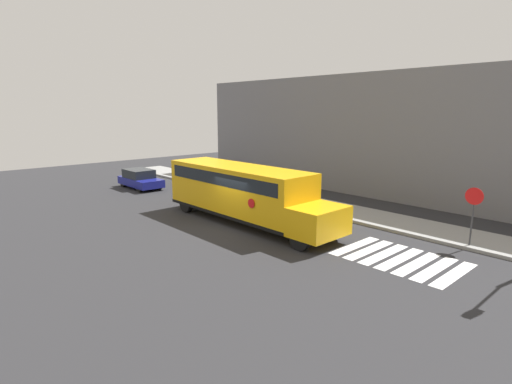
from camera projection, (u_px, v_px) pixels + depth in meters
The scene contains 7 objects.
ground_plane at pixel (237, 227), 20.19m from camera, with size 60.00×60.00×0.00m, color #28282B.
sidewalk_strip at pixel (318, 205), 24.48m from camera, with size 44.00×3.00×0.15m.
building_backdrop at pixel (379, 135), 27.96m from camera, with size 32.00×4.00×8.25m.
crosswalk_stripes at pixel (400, 259), 15.90m from camera, with size 4.70×3.20×0.01m.
school_bus at pixel (243, 190), 20.86m from camera, with size 10.94×2.57×2.94m.
parked_car at pixel (140, 179), 30.22m from camera, with size 4.12×1.81×1.42m.
stop_sign at pixel (473, 208), 16.75m from camera, with size 0.73×0.10×2.66m.
Camera 1 is at (14.97, -12.40, 5.83)m, focal length 28.00 mm.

